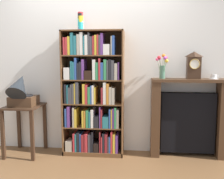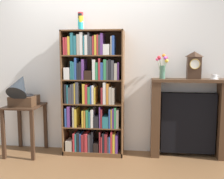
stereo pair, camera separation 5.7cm
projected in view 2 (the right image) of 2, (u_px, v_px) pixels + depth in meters
name	position (u px, v px, depth m)	size (l,w,h in m)	color
ground_plane	(92.00, 157.00, 3.68)	(7.89, 6.40, 0.02)	brown
wall_back	(107.00, 64.00, 3.84)	(4.89, 0.08, 2.60)	silver
bookshelf	(93.00, 96.00, 3.71)	(0.86, 0.32, 1.76)	brown
cup_stack	(81.00, 21.00, 3.62)	(0.08, 0.08, 0.25)	purple
side_table_left	(25.00, 118.00, 3.76)	(0.48, 0.55, 0.71)	#382316
gramophone	(22.00, 91.00, 3.64)	(0.35, 0.48, 0.52)	#472D1C
fireplace_mantel	(188.00, 119.00, 3.65)	(1.03, 0.28, 1.10)	#472D1C
mantel_clock	(194.00, 65.00, 3.52)	(0.18, 0.13, 0.37)	#382316
flower_vase	(163.00, 67.00, 3.57)	(0.17, 0.18, 0.34)	#4C7A60
teacup_with_saucer	(214.00, 77.00, 3.51)	(0.12, 0.12, 0.07)	white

